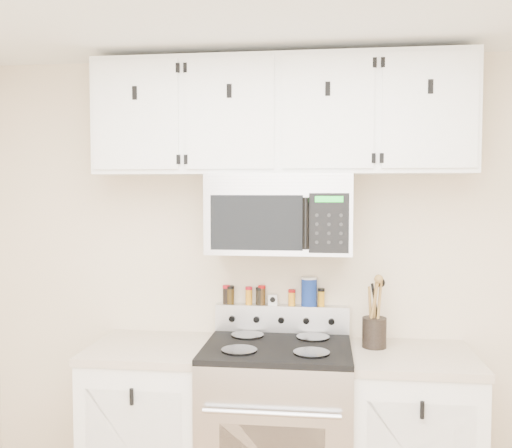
% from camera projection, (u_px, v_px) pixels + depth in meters
% --- Properties ---
extents(back_wall, '(3.50, 0.01, 2.50)m').
position_uv_depth(back_wall, '(282.00, 278.00, 3.27)').
color(back_wall, beige).
rests_on(back_wall, floor).
extents(range, '(0.76, 0.65, 1.10)m').
position_uv_depth(range, '(277.00, 431.00, 3.00)').
color(range, '#B7B7BA').
rests_on(range, floor).
extents(base_cabinet_left, '(0.64, 0.62, 0.92)m').
position_uv_depth(base_cabinet_left, '(152.00, 427.00, 3.11)').
color(base_cabinet_left, white).
rests_on(base_cabinet_left, floor).
extents(base_cabinet_right, '(0.64, 0.62, 0.92)m').
position_uv_depth(base_cabinet_right, '(411.00, 441.00, 2.94)').
color(base_cabinet_right, white).
rests_on(base_cabinet_right, floor).
extents(microwave, '(0.76, 0.44, 0.42)m').
position_uv_depth(microwave, '(280.00, 213.00, 3.06)').
color(microwave, '#9E9EA3').
rests_on(microwave, back_wall).
extents(upper_cabinets, '(2.00, 0.35, 0.62)m').
position_uv_depth(upper_cabinets, '(281.00, 116.00, 3.06)').
color(upper_cabinets, white).
rests_on(upper_cabinets, back_wall).
extents(utensil_crock, '(0.13, 0.13, 0.37)m').
position_uv_depth(utensil_crock, '(374.00, 330.00, 3.02)').
color(utensil_crock, black).
rests_on(utensil_crock, base_cabinet_right).
extents(kitchen_timer, '(0.05, 0.04, 0.06)m').
position_uv_depth(kitchen_timer, '(273.00, 300.00, 3.25)').
color(kitchen_timer, white).
rests_on(kitchen_timer, range).
extents(salt_canister, '(0.09, 0.09, 0.16)m').
position_uv_depth(salt_canister, '(309.00, 291.00, 3.22)').
color(salt_canister, navy).
rests_on(salt_canister, range).
extents(spice_jar_0, '(0.04, 0.04, 0.11)m').
position_uv_depth(spice_jar_0, '(226.00, 294.00, 3.28)').
color(spice_jar_0, black).
rests_on(spice_jar_0, range).
extents(spice_jar_1, '(0.05, 0.05, 0.10)m').
position_uv_depth(spice_jar_1, '(230.00, 295.00, 3.28)').
color(spice_jar_1, '#3B2A0E').
rests_on(spice_jar_1, range).
extents(spice_jar_2, '(0.04, 0.04, 0.10)m').
position_uv_depth(spice_jar_2, '(249.00, 295.00, 3.27)').
color(spice_jar_2, orange).
rests_on(spice_jar_2, range).
extents(spice_jar_3, '(0.04, 0.04, 0.10)m').
position_uv_depth(spice_jar_3, '(260.00, 296.00, 3.26)').
color(spice_jar_3, black).
rests_on(spice_jar_3, range).
extents(spice_jar_4, '(0.04, 0.04, 0.11)m').
position_uv_depth(spice_jar_4, '(262.00, 295.00, 3.26)').
color(spice_jar_4, '#3F290F').
rests_on(spice_jar_4, range).
extents(spice_jar_5, '(0.04, 0.04, 0.09)m').
position_uv_depth(spice_jar_5, '(292.00, 297.00, 3.24)').
color(spice_jar_5, orange).
rests_on(spice_jar_5, range).
extents(spice_jar_6, '(0.04, 0.04, 0.10)m').
position_uv_depth(spice_jar_6, '(321.00, 297.00, 3.22)').
color(spice_jar_6, orange).
rests_on(spice_jar_6, range).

